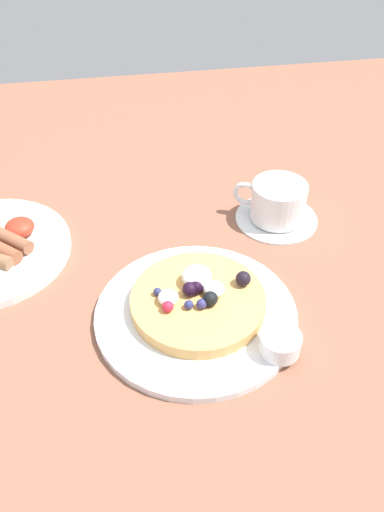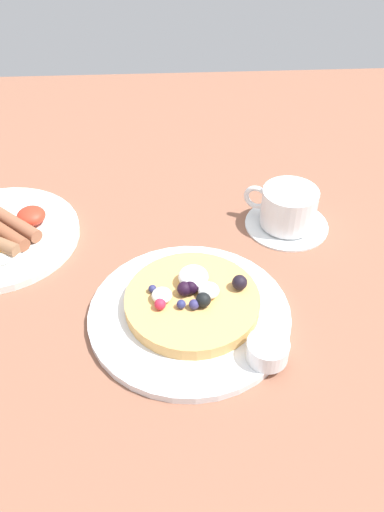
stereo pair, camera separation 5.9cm
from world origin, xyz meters
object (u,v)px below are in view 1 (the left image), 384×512
syrup_ramekin (280,343)px  coffee_saucer (276,218)px  pancake_plate (196,314)px  coffee_cup (278,200)px

syrup_ramekin → coffee_saucer: bearing=74.0°
syrup_ramekin → coffee_saucer: 0.27m
pancake_plate → coffee_cup: (0.16, 0.18, 0.03)m
pancake_plate → coffee_saucer: 0.24m
pancake_plate → coffee_cup: bearing=48.9°
syrup_ramekin → coffee_cup: size_ratio=0.46×
pancake_plate → syrup_ramekin: (0.09, -0.08, 0.02)m
coffee_saucer → coffee_cup: bearing=152.8°
coffee_saucer → coffee_cup: 0.03m
pancake_plate → coffee_cup: size_ratio=2.38×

